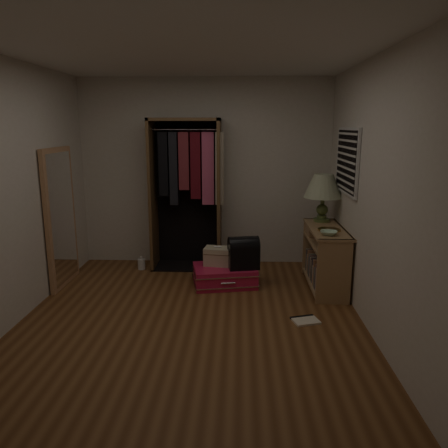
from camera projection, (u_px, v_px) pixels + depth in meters
The scene contains 13 objects.
ground at pixel (191, 320), 4.49m from camera, with size 4.00×4.00×0.00m, color brown.
room_walls at pixel (197, 174), 4.19m from camera, with size 3.52×4.02×2.60m.
console_bookshelf at pixel (324, 256), 5.36m from camera, with size 0.42×1.12×0.75m.
open_wardrobe at pixel (188, 181), 5.95m from camera, with size 0.99×0.50×2.05m.
floor_mirror at pixel (61, 218), 5.33m from camera, with size 0.06×0.80×1.70m.
pink_suitcase at pixel (225, 275), 5.46m from camera, with size 0.86×0.69×0.24m.
train_case at pixel (218, 256), 5.48m from camera, with size 0.36×0.28×0.24m.
black_bag at pixel (243, 252), 5.34m from camera, with size 0.41×0.30×0.40m.
table_lamp at pixel (323, 187), 5.51m from camera, with size 0.53×0.53×0.60m.
brass_tray at pixel (329, 230), 5.12m from camera, with size 0.35×0.35×0.02m.
ceramic_bowl at pixel (329, 233), 4.90m from camera, with size 0.19×0.19×0.05m, color #AFD0AD.
white_jug at pixel (142, 264), 6.06m from camera, with size 0.13×0.13×0.18m.
floor_book at pixel (305, 320), 4.46m from camera, with size 0.31×0.27×0.02m.
Camera 1 is at (0.49, -4.14, 1.95)m, focal length 35.00 mm.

